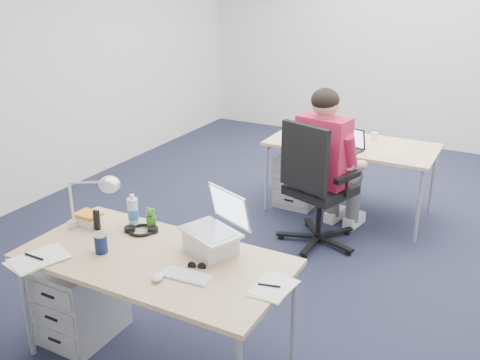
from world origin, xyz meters
name	(u,v)px	position (x,y,z in m)	size (l,w,h in m)	color
floor	(314,246)	(0.00, 0.00, 0.00)	(7.00, 7.00, 0.00)	black
room	(325,51)	(0.00, 0.00, 1.71)	(6.02, 7.02, 2.80)	silver
desk_near	(155,264)	(-0.33, -1.86, 0.68)	(1.60, 0.80, 0.73)	tan
desk_far	(351,148)	(0.02, 0.87, 0.68)	(1.60, 0.80, 0.73)	tan
office_chair	(317,210)	(-0.02, 0.06, 0.32)	(0.91, 0.91, 1.14)	black
seated_person	(330,165)	(0.02, 0.25, 0.69)	(0.51, 0.82, 1.39)	#B4193D
drawer_pedestal_near	(82,298)	(-0.93, -1.90, 0.28)	(0.40, 0.50, 0.55)	#A8ABAE
drawer_pedestal_far	(299,178)	(-0.51, 0.85, 0.28)	(0.40, 0.50, 0.55)	#A8ABAE
silver_laptop	(210,224)	(-0.07, -1.65, 0.91)	(0.35, 0.27, 0.37)	silver
wireless_keyboard	(186,276)	(-0.04, -1.96, 0.74)	(0.28, 0.11, 0.01)	white
computer_mouse	(158,277)	(-0.16, -2.05, 0.75)	(0.06, 0.10, 0.03)	white
headphones	(141,229)	(-0.60, -1.64, 0.75)	(0.22, 0.17, 0.04)	black
can_koozie	(101,243)	(-0.64, -1.96, 0.79)	(0.07, 0.07, 0.12)	#152043
water_bottle	(133,211)	(-0.69, -1.59, 0.84)	(0.07, 0.07, 0.22)	silver
bear_figurine	(151,218)	(-0.57, -1.56, 0.80)	(0.08, 0.06, 0.15)	#286F1D
book_stack	(89,219)	(-0.98, -1.71, 0.77)	(0.17, 0.13, 0.08)	silver
cordless_phone	(97,220)	(-0.87, -1.74, 0.80)	(0.04, 0.02, 0.14)	black
papers_left	(37,259)	(-0.91, -2.21, 0.74)	(0.22, 0.31, 0.01)	#F4FF93
papers_right	(272,288)	(0.42, -1.84, 0.73)	(0.18, 0.26, 0.01)	#F4FF93
sunglasses	(197,266)	(-0.04, -1.85, 0.74)	(0.11, 0.05, 0.03)	black
desk_lamp	(86,200)	(-0.90, -1.79, 0.95)	(0.38, 0.14, 0.43)	silver
dark_laptop	(344,139)	(0.02, 0.61, 0.84)	(0.30, 0.29, 0.22)	black
far_cup	(374,137)	(0.19, 1.03, 0.77)	(0.06, 0.06, 0.09)	white
far_papers	(337,134)	(-0.20, 1.10, 0.73)	(0.24, 0.34, 0.01)	white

